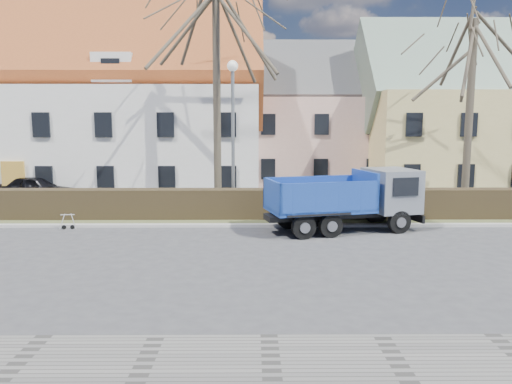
{
  "coord_description": "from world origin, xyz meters",
  "views": [
    {
      "loc": [
        -0.33,
        -15.4,
        4.27
      ],
      "look_at": [
        -0.19,
        3.47,
        1.6
      ],
      "focal_mm": 35.0,
      "sensor_mm": 36.0,
      "label": 1
    }
  ],
  "objects_px": {
    "dump_truck": "(339,200)",
    "streetlight": "(233,139)",
    "parked_car_a": "(39,189)",
    "cart_frame": "(62,221)"
  },
  "relations": [
    {
      "from": "dump_truck",
      "to": "streetlight",
      "type": "distance_m",
      "value": 5.78
    },
    {
      "from": "parked_car_a",
      "to": "streetlight",
      "type": "bearing_deg",
      "value": -93.68
    },
    {
      "from": "dump_truck",
      "to": "parked_car_a",
      "type": "relative_size",
      "value": 1.46
    },
    {
      "from": "cart_frame",
      "to": "parked_car_a",
      "type": "xyz_separation_m",
      "value": [
        -3.8,
        6.85,
        0.38
      ]
    },
    {
      "from": "streetlight",
      "to": "cart_frame",
      "type": "relative_size",
      "value": 9.26
    },
    {
      "from": "streetlight",
      "to": "cart_frame",
      "type": "distance_m",
      "value": 7.96
    },
    {
      "from": "streetlight",
      "to": "cart_frame",
      "type": "xyz_separation_m",
      "value": [
        -6.72,
        -2.85,
        -3.16
      ]
    },
    {
      "from": "dump_truck",
      "to": "streetlight",
      "type": "relative_size",
      "value": 0.89
    },
    {
      "from": "streetlight",
      "to": "parked_car_a",
      "type": "relative_size",
      "value": 1.65
    },
    {
      "from": "streetlight",
      "to": "cart_frame",
      "type": "bearing_deg",
      "value": -157.05
    }
  ]
}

